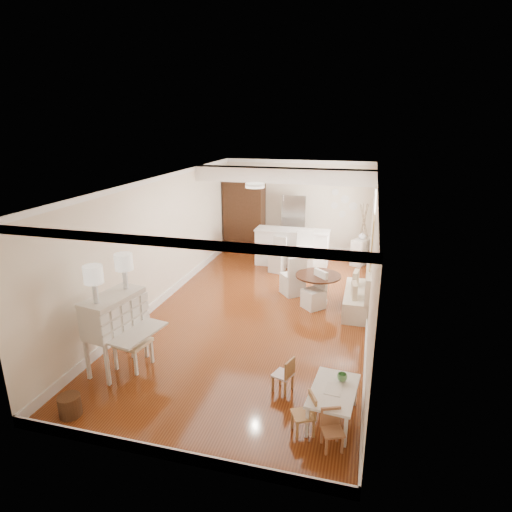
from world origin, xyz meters
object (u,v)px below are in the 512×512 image
at_px(kids_chair_c, 333,430).
at_px(sideboard, 362,251).
at_px(gustavian_armchair, 133,341).
at_px(bar_stool_left, 277,255).
at_px(fridge, 305,226).
at_px(slip_chair_far, 293,275).
at_px(pantry_cabinet, 244,214).
at_px(secretary_bureau, 116,332).
at_px(dining_table, 318,289).
at_px(slip_chair_near, 314,290).
at_px(wicker_basket, 70,406).
at_px(kids_table, 333,405).
at_px(breakfast_counter, 292,247).
at_px(kids_chair_a, 303,414).
at_px(kids_chair_b, 283,374).
at_px(bar_stool_right, 305,252).

distance_m(kids_chair_c, sideboard, 7.53).
xyz_separation_m(gustavian_armchair, sideboard, (3.47, 6.48, -0.09)).
bearing_deg(bar_stool_left, fridge, 87.35).
height_order(slip_chair_far, bar_stool_left, slip_chair_far).
distance_m(pantry_cabinet, fridge, 1.92).
bearing_deg(secretary_bureau, dining_table, 60.84).
bearing_deg(secretary_bureau, kids_chair_c, -4.63).
relative_size(slip_chair_near, slip_chair_far, 0.86).
relative_size(wicker_basket, slip_chair_near, 0.37).
height_order(kids_table, sideboard, sideboard).
xyz_separation_m(secretary_bureau, dining_table, (2.84, 3.46, -0.31)).
bearing_deg(breakfast_counter, gustavian_armchair, -105.13).
bearing_deg(kids_table, kids_chair_a, -134.79).
distance_m(kids_chair_b, bar_stool_left, 5.35).
height_order(slip_chair_far, bar_stool_right, bar_stool_right).
height_order(wicker_basket, kids_table, kids_table).
distance_m(gustavian_armchair, breakfast_counter, 6.04).
bearing_deg(slip_chair_near, bar_stool_right, 148.30).
distance_m(wicker_basket, pantry_cabinet, 8.32).
relative_size(kids_table, bar_stool_right, 0.87).
bearing_deg(fridge, wicker_basket, -103.56).
bearing_deg(slip_chair_far, breakfast_counter, -117.54).
relative_size(breakfast_counter, sideboard, 2.67).
bearing_deg(dining_table, kids_chair_a, -85.31).
xyz_separation_m(gustavian_armchair, kids_table, (3.31, -0.52, -0.21)).
height_order(gustavian_armchair, kids_table, gustavian_armchair).
height_order(kids_chair_b, fridge, fridge).
bearing_deg(bar_stool_left, bar_stool_right, 24.19).
bearing_deg(kids_table, dining_table, 100.16).
relative_size(dining_table, fridge, 0.55).
relative_size(kids_table, slip_chair_near, 1.17).
height_order(slip_chair_far, pantry_cabinet, pantry_cabinet).
relative_size(kids_chair_b, kids_chair_c, 1.07).
xyz_separation_m(slip_chair_far, bar_stool_right, (0.04, 1.57, 0.08)).
bearing_deg(pantry_cabinet, slip_chair_near, -54.89).
relative_size(wicker_basket, kids_chair_c, 0.58).
distance_m(kids_chair_a, bar_stool_left, 6.27).
xyz_separation_m(wicker_basket, dining_table, (2.82, 4.71, 0.19)).
height_order(kids_chair_a, kids_chair_b, kids_chair_a).
distance_m(kids_table, fridge, 7.58).
height_order(pantry_cabinet, fridge, pantry_cabinet).
relative_size(secretary_bureau, bar_stool_right, 1.15).
bearing_deg(kids_chair_a, kids_chair_c, 38.60).
distance_m(kids_table, breakfast_counter, 6.59).
height_order(kids_chair_c, bar_stool_left, bar_stool_left).
bearing_deg(breakfast_counter, bar_stool_right, -49.12).
bearing_deg(secretary_bureau, fridge, 84.21).
relative_size(kids_chair_a, sideboard, 0.75).
relative_size(wicker_basket, kids_chair_a, 0.53).
xyz_separation_m(slip_chair_far, breakfast_counter, (-0.40, 2.08, 0.03)).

